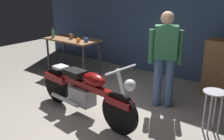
{
  "coord_description": "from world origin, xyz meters",
  "views": [
    {
      "loc": [
        2.55,
        -2.65,
        2.05
      ],
      "look_at": [
        -0.04,
        0.7,
        0.65
      ],
      "focal_mm": 40.82,
      "sensor_mm": 36.0,
      "label": 1
    }
  ],
  "objects": [
    {
      "name": "mug_orange_travel",
      "position": [
        -1.31,
        1.16,
        0.94
      ],
      "size": [
        0.1,
        0.07,
        0.09
      ],
      "color": "orange",
      "rests_on": "workbench"
    },
    {
      "name": "mug_brown_stoneware",
      "position": [
        -1.71,
        1.33,
        0.96
      ],
      "size": [
        0.12,
        0.08,
        0.11
      ],
      "color": "brown",
      "rests_on": "workbench"
    },
    {
      "name": "person_standing",
      "position": [
        0.72,
        1.19,
        0.93
      ],
      "size": [
        0.52,
        0.37,
        1.67
      ],
      "rotation": [
        0.0,
        0.0,
        3.61
      ],
      "color": "#496795",
      "rests_on": "ground_plane"
    },
    {
      "name": "bottle",
      "position": [
        -2.15,
        1.18,
        1.0
      ],
      "size": [
        0.06,
        0.06,
        0.24
      ],
      "color": "#4C8C4C",
      "rests_on": "workbench"
    },
    {
      "name": "back_wall",
      "position": [
        0.0,
        2.8,
        1.55
      ],
      "size": [
        8.0,
        0.12,
        3.1
      ],
      "primitive_type": "cube",
      "color": "#384C70",
      "rests_on": "ground_plane"
    },
    {
      "name": "shop_stool",
      "position": [
        1.68,
        0.85,
        0.5
      ],
      "size": [
        0.32,
        0.32,
        0.64
      ],
      "color": "#B2B2B7",
      "rests_on": "ground_plane"
    },
    {
      "name": "motorcycle",
      "position": [
        -0.11,
        0.07,
        0.45
      ],
      "size": [
        2.19,
        0.6,
        1.0
      ],
      "rotation": [
        0.0,
        0.0,
        -0.1
      ],
      "color": "black",
      "rests_on": "ground_plane"
    },
    {
      "name": "workbench",
      "position": [
        -1.69,
        1.35,
        0.79
      ],
      "size": [
        1.3,
        0.64,
        0.9
      ],
      "color": "brown",
      "rests_on": "ground_plane"
    },
    {
      "name": "mug_blue_enamel",
      "position": [
        -1.18,
        1.27,
        0.95
      ],
      "size": [
        0.11,
        0.08,
        0.1
      ],
      "color": "#2D51AD",
      "rests_on": "workbench"
    },
    {
      "name": "ground_plane",
      "position": [
        0.0,
        0.0,
        0.0
      ],
      "size": [
        12.0,
        12.0,
        0.0
      ],
      "primitive_type": "plane",
      "color": "gray"
    }
  ]
}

